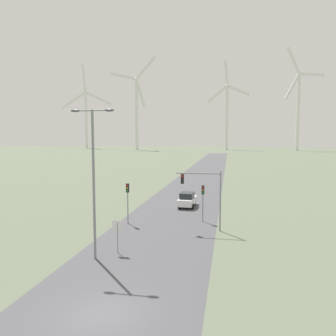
{
  "coord_description": "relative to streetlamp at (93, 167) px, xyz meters",
  "views": [
    {
      "loc": [
        6.06,
        -14.58,
        8.68
      ],
      "look_at": [
        0.0,
        17.83,
        5.6
      ],
      "focal_mm": 35.0,
      "sensor_mm": 36.0,
      "label": 1
    }
  ],
  "objects": [
    {
      "name": "ground_plane",
      "position": [
        3.29,
        -6.92,
        -6.61
      ],
      "size": [
        600.0,
        600.0,
        0.0
      ],
      "primitive_type": "plane",
      "color": "#5B6651"
    },
    {
      "name": "road_surface",
      "position": [
        3.29,
        41.08,
        -6.61
      ],
      "size": [
        10.0,
        240.0,
        0.01
      ],
      "color": "#47474C",
      "rests_on": "ground"
    },
    {
      "name": "streetlamp",
      "position": [
        0.0,
        0.0,
        0.0
      ],
      "size": [
        3.2,
        0.32,
        10.65
      ],
      "color": "gray",
      "rests_on": "ground"
    },
    {
      "name": "stop_sign_near",
      "position": [
        1.22,
        1.39,
        -4.87
      ],
      "size": [
        0.81,
        0.07,
        2.49
      ],
      "color": "gray",
      "rests_on": "ground"
    },
    {
      "name": "traffic_light_post_near_left",
      "position": [
        -0.6,
        9.65,
        -3.61
      ],
      "size": [
        0.28,
        0.34,
        4.09
      ],
      "color": "gray",
      "rests_on": "ground"
    },
    {
      "name": "traffic_light_post_near_right",
      "position": [
        6.78,
        11.82,
        -3.84
      ],
      "size": [
        0.28,
        0.34,
        3.77
      ],
      "color": "gray",
      "rests_on": "ground"
    },
    {
      "name": "traffic_light_mast_overhead",
      "position": [
        7.14,
        8.65,
        -2.61
      ],
      "size": [
        4.24,
        0.34,
        5.61
      ],
      "color": "gray",
      "rests_on": "ground"
    },
    {
      "name": "car_approaching",
      "position": [
        4.27,
        18.74,
        -5.7
      ],
      "size": [
        2.06,
        4.21,
        1.83
      ],
      "color": "white",
      "rests_on": "ground"
    },
    {
      "name": "wind_turbine_far_left",
      "position": [
        -105.92,
        231.05,
        21.93
      ],
      "size": [
        38.4,
        11.96,
        67.93
      ],
      "color": "white",
      "rests_on": "ground"
    },
    {
      "name": "wind_turbine_left",
      "position": [
        -54.09,
        199.45,
        23.22
      ],
      "size": [
        33.56,
        2.6,
        63.56
      ],
      "color": "white",
      "rests_on": "ground"
    },
    {
      "name": "wind_turbine_center",
      "position": [
        7.24,
        216.63,
        21.02
      ],
      "size": [
        29.3,
        13.42,
        62.97
      ],
      "color": "white",
      "rests_on": "ground"
    },
    {
      "name": "wind_turbine_right",
      "position": [
        53.55,
        208.44,
        23.87
      ],
      "size": [
        26.69,
        12.96,
        67.02
      ],
      "color": "white",
      "rests_on": "ground"
    }
  ]
}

